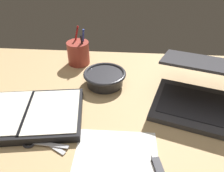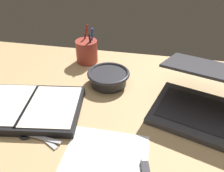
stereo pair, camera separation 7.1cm
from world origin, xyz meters
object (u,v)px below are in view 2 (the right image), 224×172
Objects in this scene: laptop at (207,99)px; scissors at (33,133)px; bowl at (108,77)px; planner at (28,108)px; pen_cup at (87,51)px.

laptop is 2.95× the size of scissors.
laptop is 54.22cm from scissors.
planner is at bearing -136.65° from bowl.
laptop reaches higher than pen_cup.
laptop is 57.52cm from planner.
bowl is at bearing 78.95° from scissors.
pen_cup reaches higher than bowl.
planner is at bearing 141.40° from scissors.
bowl reaches higher than scissors.
pen_cup reaches higher than planner.
pen_cup is at bearing 129.90° from bowl.
bowl reaches higher than planner.
bowl is 0.44× the size of planner.
laptop is at bearing 2.55° from planner.
planner is (-56.29, -11.18, -3.79)cm from laptop.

